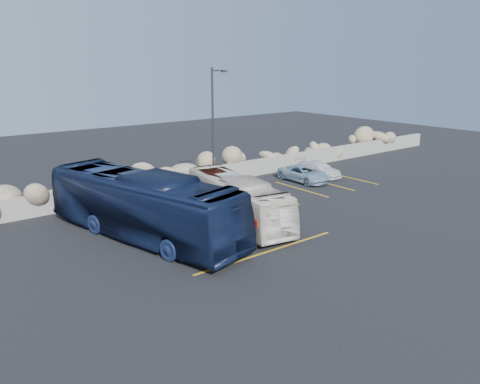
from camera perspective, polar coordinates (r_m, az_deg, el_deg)
ground at (r=21.87m, az=5.75°, el=-6.79°), size 90.00×90.00×0.00m
seawall at (r=31.01m, az=-9.66°, el=0.96°), size 60.00×0.40×1.20m
riprap_pile at (r=31.88m, az=-10.75°, el=2.61°), size 54.00×2.80×2.60m
parking_lines at (r=28.70m, az=4.83°, el=-1.28°), size 18.16×9.36×0.01m
lamppost at (r=29.51m, az=-3.24°, el=7.74°), size 1.14×0.18×8.00m
vintage_bus at (r=24.94m, az=-0.38°, el=-0.90°), size 3.53×9.00×2.45m
tour_coach at (r=23.01m, az=-11.76°, el=-1.60°), size 5.38×12.00×3.25m
car_a at (r=29.90m, az=0.34°, el=0.69°), size 1.61×3.70×1.24m
car_c at (r=35.70m, az=9.59°, el=2.79°), size 1.58×3.78×1.09m
car_d at (r=33.87m, az=7.80°, el=2.21°), size 1.87×4.06×1.13m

